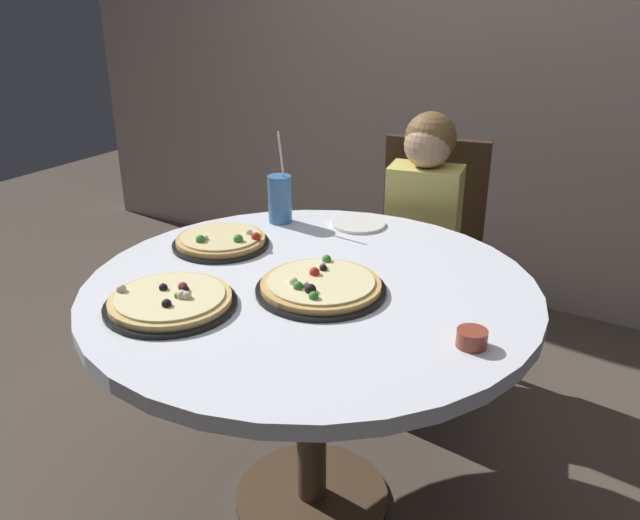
{
  "coord_description": "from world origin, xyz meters",
  "views": [
    {
      "loc": [
        0.84,
        -1.36,
        1.51
      ],
      "look_at": [
        0.0,
        0.05,
        0.8
      ],
      "focal_mm": 36.76,
      "sensor_mm": 36.0,
      "label": 1
    }
  ],
  "objects_px": {
    "dining_table": "(311,315)",
    "diner_child": "(416,278)",
    "pizza_veggie": "(321,286)",
    "pizza_cheese": "(171,301)",
    "chair_wooden": "(427,249)",
    "soda_cup": "(280,199)",
    "plate_small": "(358,224)",
    "pizza_pepperoni": "(221,241)",
    "sauce_bowl": "(472,338)"
  },
  "relations": [
    {
      "from": "dining_table",
      "to": "diner_child",
      "type": "height_order",
      "value": "diner_child"
    },
    {
      "from": "pizza_veggie",
      "to": "pizza_cheese",
      "type": "bearing_deg",
      "value": -136.16
    },
    {
      "from": "chair_wooden",
      "to": "soda_cup",
      "type": "bearing_deg",
      "value": -121.38
    },
    {
      "from": "dining_table",
      "to": "plate_small",
      "type": "distance_m",
      "value": 0.49
    },
    {
      "from": "pizza_cheese",
      "to": "soda_cup",
      "type": "relative_size",
      "value": 1.08
    },
    {
      "from": "pizza_pepperoni",
      "to": "sauce_bowl",
      "type": "height_order",
      "value": "pizza_pepperoni"
    },
    {
      "from": "pizza_pepperoni",
      "to": "soda_cup",
      "type": "bearing_deg",
      "value": 82.99
    },
    {
      "from": "pizza_veggie",
      "to": "pizza_cheese",
      "type": "height_order",
      "value": "pizza_veggie"
    },
    {
      "from": "pizza_pepperoni",
      "to": "plate_small",
      "type": "xyz_separation_m",
      "value": [
        0.28,
        0.38,
        -0.01
      ]
    },
    {
      "from": "dining_table",
      "to": "pizza_pepperoni",
      "type": "bearing_deg",
      "value": 166.7
    },
    {
      "from": "sauce_bowl",
      "to": "diner_child",
      "type": "bearing_deg",
      "value": 119.77
    },
    {
      "from": "chair_wooden",
      "to": "diner_child",
      "type": "xyz_separation_m",
      "value": [
        0.03,
        -0.18,
        -0.05
      ]
    },
    {
      "from": "diner_child",
      "to": "pizza_veggie",
      "type": "relative_size",
      "value": 3.14
    },
    {
      "from": "diner_child",
      "to": "soda_cup",
      "type": "relative_size",
      "value": 3.52
    },
    {
      "from": "dining_table",
      "to": "pizza_pepperoni",
      "type": "distance_m",
      "value": 0.4
    },
    {
      "from": "diner_child",
      "to": "pizza_pepperoni",
      "type": "relative_size",
      "value": 3.64
    },
    {
      "from": "diner_child",
      "to": "pizza_pepperoni",
      "type": "xyz_separation_m",
      "value": [
        -0.39,
        -0.63,
        0.28
      ]
    },
    {
      "from": "diner_child",
      "to": "soda_cup",
      "type": "bearing_deg",
      "value": -135.15
    },
    {
      "from": "plate_small",
      "to": "dining_table",
      "type": "bearing_deg",
      "value": -77.84
    },
    {
      "from": "pizza_veggie",
      "to": "soda_cup",
      "type": "bearing_deg",
      "value": 134.89
    },
    {
      "from": "sauce_bowl",
      "to": "soda_cup",
      "type": "bearing_deg",
      "value": 150.86
    },
    {
      "from": "chair_wooden",
      "to": "plate_small",
      "type": "height_order",
      "value": "chair_wooden"
    },
    {
      "from": "dining_table",
      "to": "plate_small",
      "type": "relative_size",
      "value": 6.82
    },
    {
      "from": "pizza_cheese",
      "to": "pizza_veggie",
      "type": "bearing_deg",
      "value": 43.84
    },
    {
      "from": "dining_table",
      "to": "sauce_bowl",
      "type": "height_order",
      "value": "sauce_bowl"
    },
    {
      "from": "dining_table",
      "to": "pizza_pepperoni",
      "type": "relative_size",
      "value": 4.14
    },
    {
      "from": "chair_wooden",
      "to": "diner_child",
      "type": "relative_size",
      "value": 0.88
    },
    {
      "from": "dining_table",
      "to": "pizza_veggie",
      "type": "relative_size",
      "value": 3.56
    },
    {
      "from": "chair_wooden",
      "to": "sauce_bowl",
      "type": "xyz_separation_m",
      "value": [
        0.5,
        -1.0,
        0.24
      ]
    },
    {
      "from": "sauce_bowl",
      "to": "dining_table",
      "type": "bearing_deg",
      "value": 168.75
    },
    {
      "from": "sauce_bowl",
      "to": "plate_small",
      "type": "distance_m",
      "value": 0.81
    },
    {
      "from": "diner_child",
      "to": "dining_table",
      "type": "bearing_deg",
      "value": -91.14
    },
    {
      "from": "pizza_veggie",
      "to": "sauce_bowl",
      "type": "height_order",
      "value": "pizza_veggie"
    },
    {
      "from": "pizza_cheese",
      "to": "sauce_bowl",
      "type": "xyz_separation_m",
      "value": [
        0.71,
        0.2,
        0.0
      ]
    },
    {
      "from": "chair_wooden",
      "to": "diner_child",
      "type": "distance_m",
      "value": 0.19
    },
    {
      "from": "dining_table",
      "to": "pizza_cheese",
      "type": "distance_m",
      "value": 0.39
    },
    {
      "from": "sauce_bowl",
      "to": "chair_wooden",
      "type": "bearing_deg",
      "value": 116.6
    },
    {
      "from": "diner_child",
      "to": "sauce_bowl",
      "type": "relative_size",
      "value": 15.46
    },
    {
      "from": "chair_wooden",
      "to": "soda_cup",
      "type": "relative_size",
      "value": 3.09
    },
    {
      "from": "pizza_veggie",
      "to": "soda_cup",
      "type": "relative_size",
      "value": 1.12
    },
    {
      "from": "pizza_pepperoni",
      "to": "soda_cup",
      "type": "distance_m",
      "value": 0.28
    },
    {
      "from": "pizza_veggie",
      "to": "chair_wooden",
      "type": "bearing_deg",
      "value": 94.16
    },
    {
      "from": "pizza_veggie",
      "to": "pizza_pepperoni",
      "type": "height_order",
      "value": "same"
    },
    {
      "from": "chair_wooden",
      "to": "pizza_cheese",
      "type": "relative_size",
      "value": 2.85
    },
    {
      "from": "pizza_veggie",
      "to": "pizza_cheese",
      "type": "relative_size",
      "value": 1.04
    },
    {
      "from": "pizza_pepperoni",
      "to": "soda_cup",
      "type": "height_order",
      "value": "soda_cup"
    },
    {
      "from": "soda_cup",
      "to": "plate_small",
      "type": "distance_m",
      "value": 0.28
    },
    {
      "from": "chair_wooden",
      "to": "pizza_cheese",
      "type": "bearing_deg",
      "value": -99.93
    },
    {
      "from": "diner_child",
      "to": "sauce_bowl",
      "type": "height_order",
      "value": "diner_child"
    },
    {
      "from": "pizza_pepperoni",
      "to": "plate_small",
      "type": "bearing_deg",
      "value": 53.78
    }
  ]
}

